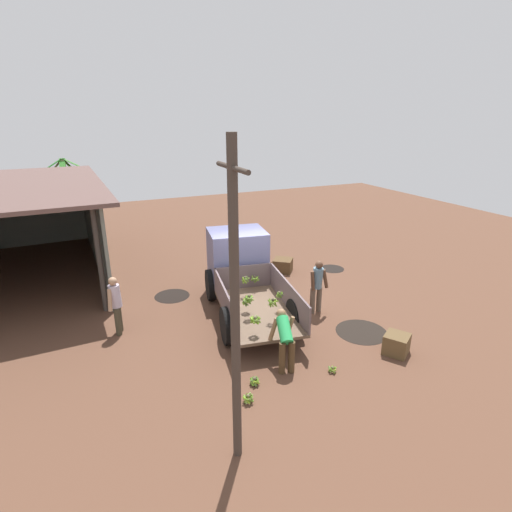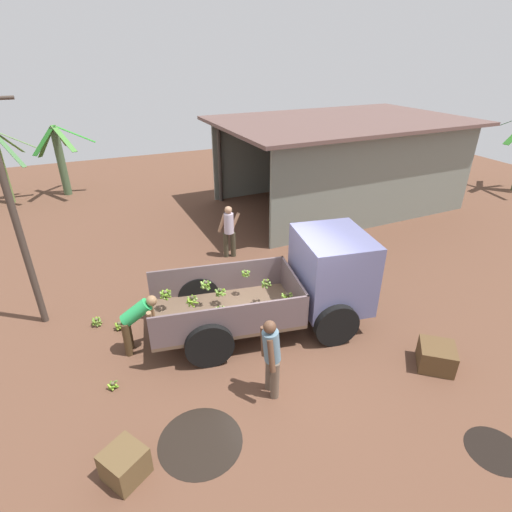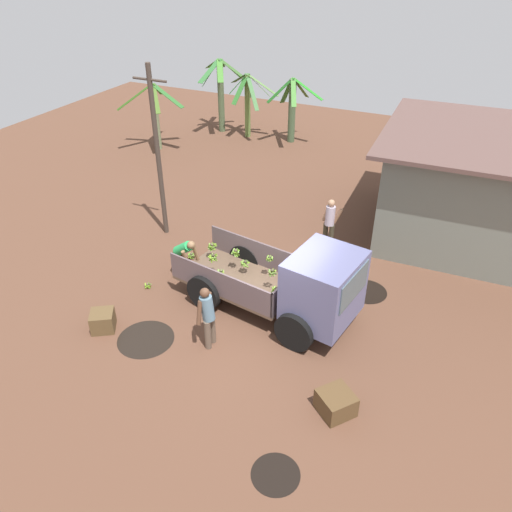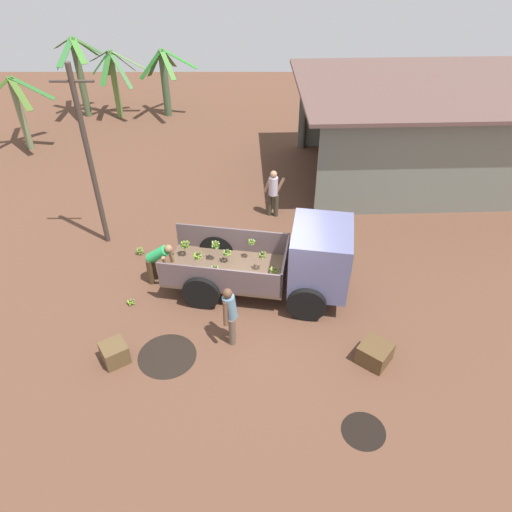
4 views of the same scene
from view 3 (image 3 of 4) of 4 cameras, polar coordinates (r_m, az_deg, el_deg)
ground at (r=12.78m, az=1.57°, el=-6.90°), size 36.00×36.00×0.00m
mud_patch_0 at (r=12.42m, az=-12.48°, el=-9.26°), size 1.36×1.36×0.01m
mud_patch_1 at (r=13.92m, az=12.49°, el=-3.98°), size 1.12×1.12×0.01m
mud_patch_2 at (r=9.80m, az=2.25°, el=-23.67°), size 0.90×0.90×0.01m
cargo_truck at (r=11.98m, az=5.45°, el=-3.50°), size 4.92×2.60×2.11m
utility_pole at (r=15.38m, az=-11.18°, el=11.57°), size 1.10×0.15×5.27m
banana_palm_0 at (r=23.00m, az=-11.38°, el=15.72°), size 3.00×2.84×2.87m
banana_palm_1 at (r=24.87m, az=-4.05°, el=18.12°), size 2.12×2.52×3.38m
banana_palm_2 at (r=24.15m, az=-0.95°, el=17.13°), size 2.52×2.01×2.90m
banana_palm_4 at (r=23.54m, az=4.14°, el=16.40°), size 2.39×2.56×2.89m
person_foreground_visitor at (r=11.47m, az=-5.55°, el=-6.68°), size 0.35×0.60×1.62m
person_worker_loading at (r=13.88m, az=-8.33°, el=0.26°), size 0.78×0.64×1.30m
person_bystander_near_shed at (r=15.26m, az=8.43°, el=3.97°), size 0.69×0.41×1.60m
banana_bunch_on_ground_0 at (r=14.00m, az=-12.27°, el=-3.29°), size 0.21×0.21×0.15m
banana_bunch_on_ground_1 at (r=15.02m, az=-7.40°, el=0.07°), size 0.22×0.22×0.20m
banana_bunch_on_ground_2 at (r=15.48m, az=-8.20°, el=1.11°), size 0.24×0.24×0.20m
wooden_crate_0 at (r=12.82m, az=-17.11°, el=-7.09°), size 0.76×0.76×0.49m
wooden_crate_1 at (r=10.59m, az=9.11°, el=-16.24°), size 0.92×0.92×0.48m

